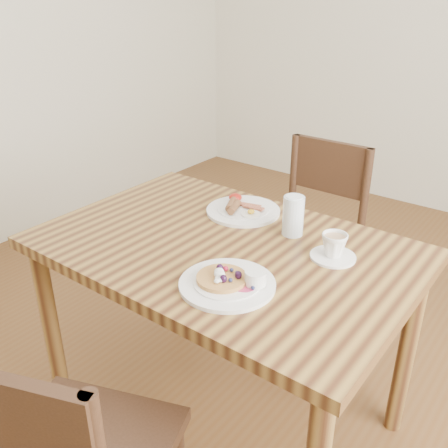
% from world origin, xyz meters
% --- Properties ---
extents(ground, '(5.00, 5.00, 0.00)m').
position_xyz_m(ground, '(0.00, 0.00, 0.00)').
color(ground, brown).
rests_on(ground, ground).
extents(dining_table, '(1.20, 0.80, 0.75)m').
position_xyz_m(dining_table, '(0.00, 0.00, 0.65)').
color(dining_table, olive).
rests_on(dining_table, ground).
extents(chair_far, '(0.42, 0.42, 0.88)m').
position_xyz_m(chair_far, '(-0.05, 0.73, 0.49)').
color(chair_far, '#3A2215').
rests_on(chair_far, ground).
extents(pancake_plate, '(0.27, 0.27, 0.06)m').
position_xyz_m(pancake_plate, '(0.16, -0.19, 0.76)').
color(pancake_plate, white).
rests_on(pancake_plate, dining_table).
extents(breakfast_plate, '(0.27, 0.27, 0.04)m').
position_xyz_m(breakfast_plate, '(-0.10, 0.24, 0.76)').
color(breakfast_plate, white).
rests_on(breakfast_plate, dining_table).
extents(teacup_saucer, '(0.14, 0.14, 0.08)m').
position_xyz_m(teacup_saucer, '(0.32, 0.13, 0.79)').
color(teacup_saucer, white).
rests_on(teacup_saucer, dining_table).
extents(water_glass, '(0.07, 0.07, 0.13)m').
position_xyz_m(water_glass, '(0.14, 0.19, 0.82)').
color(water_glass, silver).
rests_on(water_glass, dining_table).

